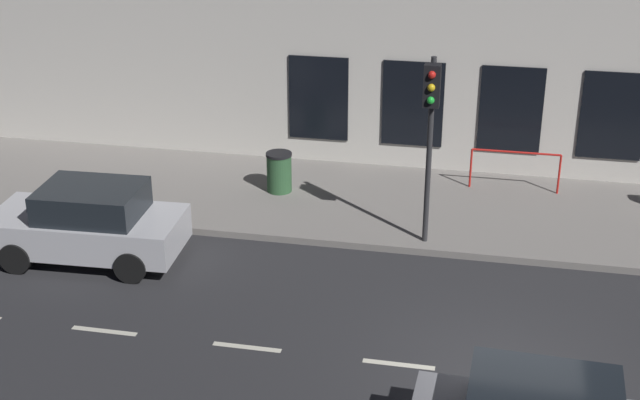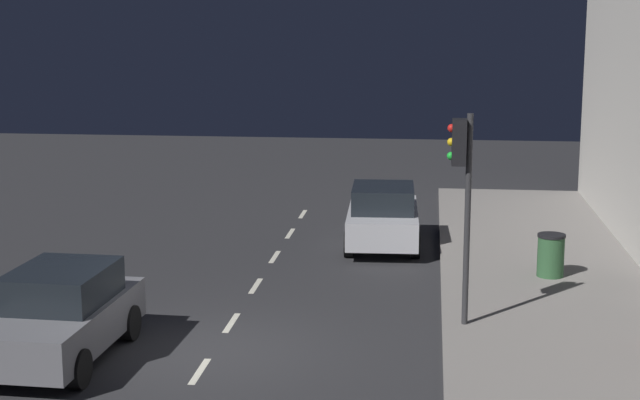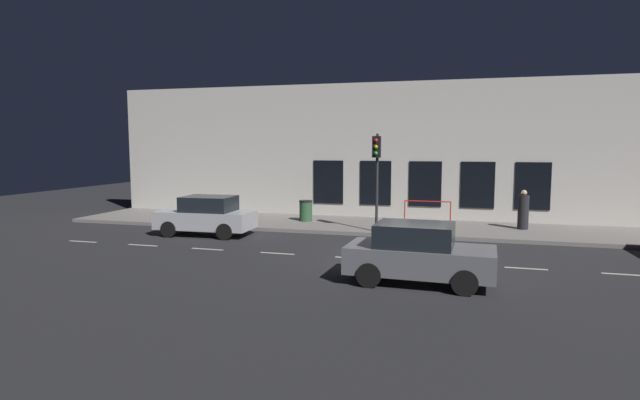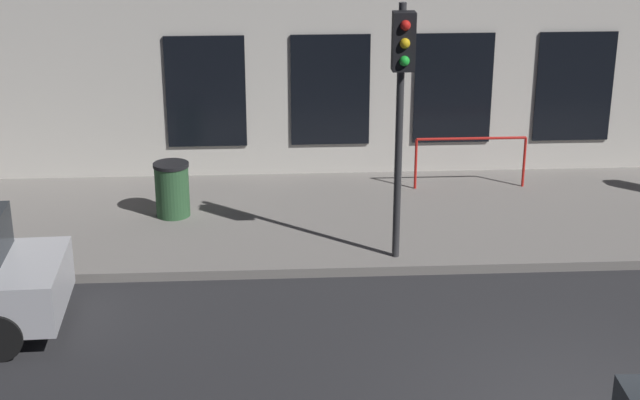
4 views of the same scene
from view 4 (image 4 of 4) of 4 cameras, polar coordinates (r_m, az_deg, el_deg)
name	(u,v)px [view 4 (image 4 of 4)]	position (r m, az deg, el deg)	size (l,w,h in m)	color
sidewalk	(472,216)	(17.11, 8.95, -0.92)	(4.50, 32.00, 0.15)	gray
building_facade	(454,8)	(18.70, 7.88, 11.14)	(0.65, 32.00, 6.57)	beige
traffic_light	(402,79)	(14.12, 4.84, 7.14)	(0.46, 0.32, 3.92)	#2D2D30
trash_bin	(172,189)	(16.74, -8.70, 0.63)	(0.61, 0.61, 0.95)	#2D5633
red_railing	(471,150)	(18.06, 8.87, 2.90)	(0.05, 2.08, 0.97)	red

